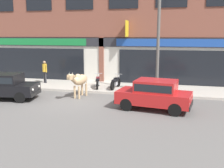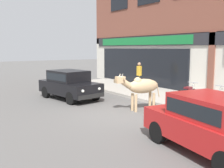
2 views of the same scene
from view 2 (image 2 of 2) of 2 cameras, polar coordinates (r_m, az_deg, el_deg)
name	(u,v)px [view 2 (image 2 of 2)]	position (r m, az deg, el deg)	size (l,w,h in m)	color
ground_plane	(121,114)	(10.47, 1.93, -6.45)	(90.00, 90.00, 0.00)	#605E5B
sidewalk	(187,101)	(13.08, 16.09, -3.56)	(19.00, 3.45, 0.14)	#B7AFA3
shop_building	(218,5)	(14.57, 22.07, 15.62)	(23.00, 1.40, 9.80)	brown
cow	(141,87)	(10.87, 6.40, -0.56)	(0.74, 2.14, 1.61)	tan
car_0	(211,122)	(6.86, 20.83, -7.66)	(3.76, 2.09, 1.46)	black
car_1	(69,83)	(13.45, -9.30, 0.17)	(3.78, 2.14, 1.46)	black
motorcycle_0	(186,94)	(12.30, 15.90, -2.10)	(0.64, 1.79, 0.88)	black
motorcycle_1	(210,98)	(11.60, 20.48, -2.89)	(0.52, 1.81, 0.88)	black
pedestrian	(139,73)	(15.73, 5.92, 2.47)	(0.44, 0.32, 1.60)	#2D2D33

